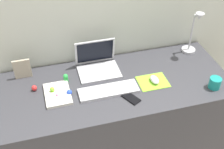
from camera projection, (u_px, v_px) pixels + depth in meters
name	position (u px, v px, depth m)	size (l,w,h in m)	color
ground_plane	(116.00, 149.00, 2.57)	(6.00, 6.00, 0.00)	gray
back_wall	(104.00, 47.00, 2.36)	(2.82, 0.05, 1.61)	beige
desk	(117.00, 119.00, 2.34)	(1.62, 0.69, 0.74)	#38383D
laptop	(97.00, 63.00, 2.21)	(0.30, 0.24, 0.21)	silver
keyboard	(109.00, 91.00, 2.04)	(0.41, 0.13, 0.02)	silver
mousepad	(153.00, 82.00, 2.12)	(0.21, 0.17, 0.00)	#8CDB33
mouse	(155.00, 80.00, 2.11)	(0.06, 0.10, 0.03)	silver
cell_phone	(131.00, 98.00, 1.99)	(0.06, 0.13, 0.01)	black
desk_lamp	(193.00, 34.00, 2.30)	(0.11, 0.15, 0.37)	#B7B7BC
notebook_pad	(58.00, 94.00, 2.01)	(0.17, 0.24, 0.02)	silver
picture_frame	(22.00, 69.00, 2.12)	(0.12, 0.02, 0.15)	#B2A58C
coffee_mug	(215.00, 83.00, 2.05)	(0.08, 0.08, 0.08)	teal
toy_figurine_green	(66.00, 78.00, 2.11)	(0.03, 0.03, 0.06)	green
toy_figurine_red	(34.00, 88.00, 2.04)	(0.04, 0.04, 0.04)	red
toy_figurine_pink	(57.00, 95.00, 1.99)	(0.03, 0.03, 0.04)	pink
toy_figurine_lime	(52.00, 90.00, 2.01)	(0.03, 0.03, 0.05)	#8CDB33
toy_figurine_blue	(69.00, 93.00, 2.01)	(0.04, 0.04, 0.04)	blue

